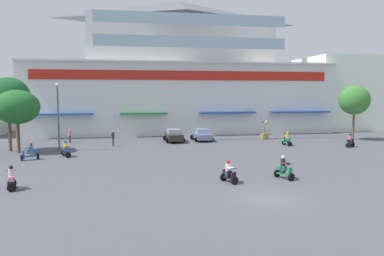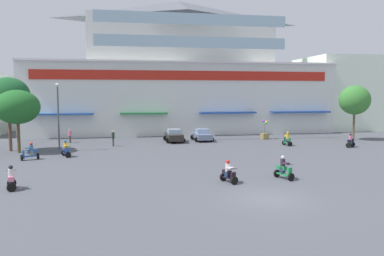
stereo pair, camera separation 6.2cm
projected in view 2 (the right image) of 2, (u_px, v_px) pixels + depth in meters
name	position (u px, v px, depth m)	size (l,w,h in m)	color
ground_plane	(215.00, 158.00, 32.85)	(128.00, 128.00, 0.00)	#4D5057
colonial_building	(180.00, 76.00, 55.47)	(43.07, 18.79, 19.42)	silver
flank_building_right	(343.00, 93.00, 59.96)	(12.96, 11.62, 11.40)	silver
plaza_tree_0	(17.00, 107.00, 35.08)	(4.16, 4.22, 6.07)	brown
plaza_tree_1	(355.00, 100.00, 44.61)	(3.82, 3.27, 6.68)	brown
plaza_tree_2	(8.00, 95.00, 36.04)	(4.09, 3.50, 7.31)	brown
parked_car_0	(174.00, 135.00, 43.47)	(2.38, 4.23, 1.53)	#2A251F
parked_car_1	(202.00, 135.00, 44.39)	(2.46, 3.98, 1.46)	slate
scooter_rider_0	(351.00, 141.00, 39.06)	(1.36, 1.20, 1.49)	black
scooter_rider_1	(30.00, 153.00, 31.73)	(1.54, 1.08, 1.51)	black
scooter_rider_2	(284.00, 169.00, 24.67)	(1.02, 1.53, 1.58)	black
scooter_rider_3	(11.00, 179.00, 21.96)	(0.86, 1.41, 1.50)	black
scooter_rider_4	(66.00, 150.00, 33.27)	(1.07, 1.54, 1.50)	black
scooter_rider_5	(229.00, 174.00, 23.66)	(0.97, 1.40, 1.47)	black
scooter_rider_6	(287.00, 140.00, 40.25)	(0.66, 1.37, 1.58)	black
pedestrian_0	(70.00, 135.00, 42.56)	(0.53, 0.53, 1.60)	#504138
pedestrian_1	(113.00, 137.00, 39.78)	(0.40, 0.40, 1.72)	#464647
streetlamp_near	(58.00, 112.00, 36.25)	(0.40, 0.40, 6.71)	#474C51
balloon_vendor_cart	(265.00, 132.00, 45.85)	(1.05, 0.88, 2.40)	olive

